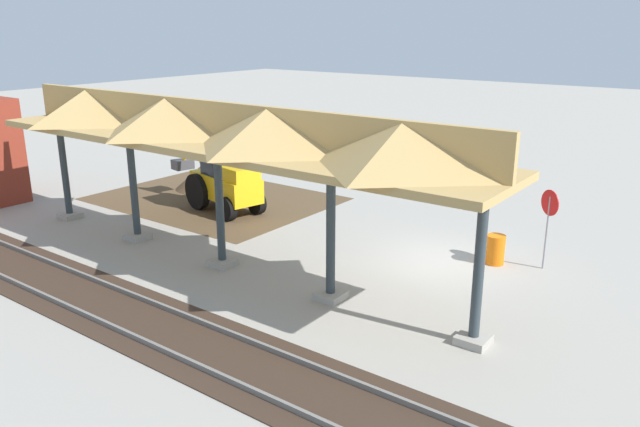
# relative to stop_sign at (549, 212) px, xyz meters

# --- Properties ---
(ground_plane) EXTENTS (120.00, 120.00, 0.00)m
(ground_plane) POSITION_rel_stop_sign_xyz_m (2.65, 1.38, -1.74)
(ground_plane) COLOR #9E998E
(dirt_work_zone) EXTENTS (9.26, 7.00, 0.01)m
(dirt_work_zone) POSITION_rel_stop_sign_xyz_m (13.38, 0.43, -1.73)
(dirt_work_zone) COLOR brown
(dirt_work_zone) RESTS_ON ground
(platform_canopy) EXTENTS (17.17, 3.20, 4.90)m
(platform_canopy) POSITION_rel_stop_sign_xyz_m (7.79, 5.51, 2.44)
(platform_canopy) COLOR #9E998E
(platform_canopy) RESTS_ON ground
(rail_tracks) EXTENTS (60.00, 2.58, 0.15)m
(rail_tracks) POSITION_rel_stop_sign_xyz_m (2.65, 9.28, -1.71)
(rail_tracks) COLOR slate
(rail_tracks) RESTS_ON ground
(stop_sign) EXTENTS (0.63, 0.47, 2.41)m
(stop_sign) POSITION_rel_stop_sign_xyz_m (0.00, 0.00, 0.00)
(stop_sign) COLOR gray
(stop_sign) RESTS_ON ground
(backhoe) EXTENTS (5.36, 2.34, 2.82)m
(backhoe) POSITION_rel_stop_sign_xyz_m (11.89, 1.30, -0.47)
(backhoe) COLOR #EAB214
(backhoe) RESTS_ON ground
(dirt_mound) EXTENTS (4.80, 4.80, 2.10)m
(dirt_mound) POSITION_rel_stop_sign_xyz_m (15.01, -0.47, -1.74)
(dirt_mound) COLOR brown
(dirt_mound) RESTS_ON ground
(traffic_barrel) EXTENTS (0.56, 0.56, 0.90)m
(traffic_barrel) POSITION_rel_stop_sign_xyz_m (1.30, 0.49, -1.29)
(traffic_barrel) COLOR orange
(traffic_barrel) RESTS_ON ground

